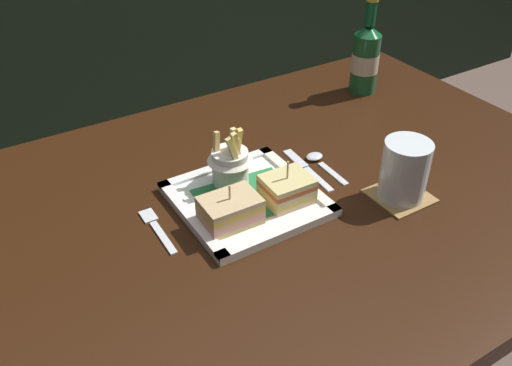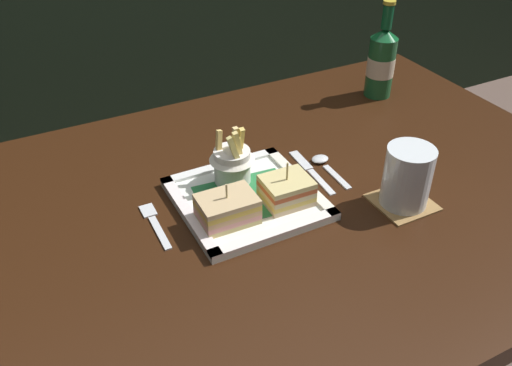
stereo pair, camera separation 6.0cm
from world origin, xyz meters
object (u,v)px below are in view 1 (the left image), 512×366
at_px(sandwich_half_right, 287,189).
at_px(beer_bottle, 365,58).
at_px(knife, 305,167).
at_px(spoon, 319,160).
at_px(square_plate, 247,199).
at_px(sandwich_half_left, 230,210).
at_px(dining_table, 264,245).
at_px(fork, 156,227).
at_px(water_glass, 404,174).
at_px(fries_cup, 230,161).

distance_m(sandwich_half_right, beer_bottle, 0.51).
height_order(knife, spoon, spoon).
height_order(square_plate, sandwich_half_left, sandwich_half_left).
height_order(dining_table, sandwich_half_right, sandwich_half_right).
height_order(square_plate, sandwich_half_right, sandwich_half_right).
xyz_separation_m(square_plate, fork, (-0.17, 0.02, -0.01)).
xyz_separation_m(sandwich_half_left, water_glass, (0.30, -0.09, 0.02)).
height_order(sandwich_half_left, beer_bottle, beer_bottle).
bearing_deg(spoon, water_glass, -71.45).
height_order(square_plate, water_glass, water_glass).
height_order(sandwich_half_left, water_glass, water_glass).
height_order(square_plate, knife, square_plate).
xyz_separation_m(square_plate, sandwich_half_right, (0.06, -0.04, 0.03)).
bearing_deg(fork, water_glass, -20.09).
xyz_separation_m(sandwich_half_right, beer_bottle, (0.42, 0.28, 0.05)).
xyz_separation_m(dining_table, fries_cup, (-0.03, 0.07, 0.17)).
distance_m(dining_table, beer_bottle, 0.55).
relative_size(sandwich_half_right, water_glass, 0.77).
distance_m(fries_cup, fork, 0.18).
bearing_deg(water_glass, fork, 159.91).
relative_size(sandwich_half_left, sandwich_half_right, 1.15).
bearing_deg(dining_table, water_glass, -29.41).
distance_m(beer_bottle, spoon, 0.36).
bearing_deg(beer_bottle, water_glass, -121.75).
distance_m(beer_bottle, fork, 0.69).
xyz_separation_m(square_plate, sandwich_half_left, (-0.06, -0.04, 0.03)).
bearing_deg(beer_bottle, fork, -160.92).
relative_size(sandwich_half_left, beer_bottle, 0.43).
height_order(sandwich_half_right, fork, sandwich_half_right).
xyz_separation_m(fork, spoon, (0.36, 0.02, 0.00)).
relative_size(dining_table, sandwich_half_left, 13.54).
distance_m(water_glass, spoon, 0.18).
bearing_deg(knife, water_glass, -61.29).
relative_size(water_glass, spoon, 0.94).
bearing_deg(spoon, dining_table, -162.81).
bearing_deg(knife, sandwich_half_right, -141.82).
relative_size(fork, spoon, 1.09).
distance_m(dining_table, spoon, 0.20).
relative_size(beer_bottle, fork, 1.80).
distance_m(sandwich_half_left, spoon, 0.26).
height_order(dining_table, water_glass, water_glass).
relative_size(beer_bottle, spoon, 1.95).
height_order(dining_table, beer_bottle, beer_bottle).
bearing_deg(beer_bottle, square_plate, -153.09).
bearing_deg(fries_cup, beer_bottle, 21.23).
height_order(fries_cup, beer_bottle, beer_bottle).
distance_m(square_plate, fries_cup, 0.08).
height_order(sandwich_half_left, fork, sandwich_half_left).
bearing_deg(dining_table, knife, 20.44).
bearing_deg(fork, spoon, 2.95).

